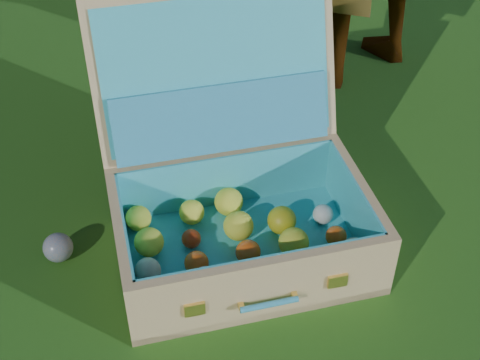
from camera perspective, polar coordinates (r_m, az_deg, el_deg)
The scene contains 3 objects.
ground at distance 1.77m, azimuth 4.37°, elevation -3.61°, with size 60.00×60.00×0.00m, color #215114.
stray_ball at distance 1.71m, azimuth -15.27°, elevation -5.58°, with size 0.07×0.07×0.07m, color teal.
suitcase at distance 1.63m, azimuth -0.62°, elevation -0.47°, with size 0.68×0.65×0.56m.
Camera 1 is at (-0.28, -1.25, 1.22)m, focal length 50.00 mm.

